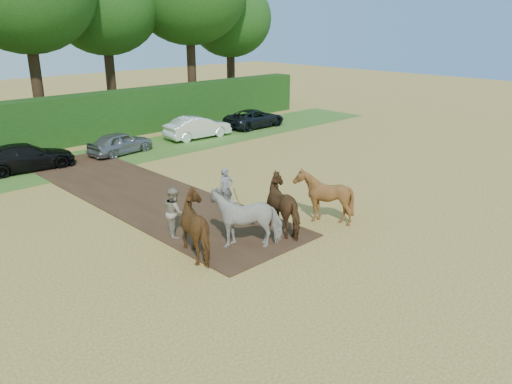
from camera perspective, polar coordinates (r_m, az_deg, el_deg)
ground at (r=16.75m, az=-4.51°, el=-7.15°), size 120.00×120.00×0.00m
earth_strip at (r=22.88m, az=-12.85°, el=-0.22°), size 4.50×17.00×0.05m
grass_verge at (r=28.35m, az=-22.92°, el=2.43°), size 50.00×5.00×0.03m
hedgerow at (r=32.18m, az=-26.28°, el=6.53°), size 46.00×1.60×3.00m
spectator_near at (r=18.01m, az=-9.29°, el=-2.27°), size 0.99×1.09×1.82m
plough_team at (r=17.70m, az=1.16°, el=-2.02°), size 7.08×5.03×2.05m
parked_cars at (r=28.33m, az=-23.48°, el=3.79°), size 36.22×3.08×1.47m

